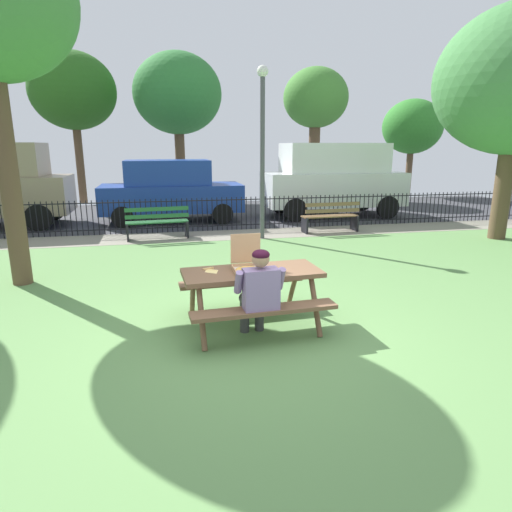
{
  "coord_description": "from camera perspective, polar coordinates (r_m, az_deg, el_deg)",
  "views": [
    {
      "loc": [
        -0.98,
        -4.85,
        2.35
      ],
      "look_at": [
        0.3,
        1.35,
        0.75
      ],
      "focal_mm": 30.45,
      "sensor_mm": 36.0,
      "label": 1
    }
  ],
  "objects": [
    {
      "name": "cobblestone_walkway",
      "position": [
        11.84,
        -6.7,
        2.62
      ],
      "size": [
        28.0,
        1.4,
        0.01
      ],
      "primitive_type": "cube",
      "color": "gray"
    },
    {
      "name": "far_tree_midleft",
      "position": [
        20.03,
        -22.9,
        19.29
      ],
      "size": [
        3.39,
        3.39,
        6.05
      ],
      "color": "brown",
      "rests_on": "ground"
    },
    {
      "name": "far_tree_midright",
      "position": [
        20.85,
        7.84,
        19.62
      ],
      "size": [
        2.91,
        2.91,
        5.78
      ],
      "color": "brown",
      "rests_on": "ground"
    },
    {
      "name": "far_tree_right",
      "position": [
        22.85,
        19.86,
        15.64
      ],
      "size": [
        2.82,
        2.82,
        4.54
      ],
      "color": "brown",
      "rests_on": "ground"
    },
    {
      "name": "park_bench_right",
      "position": [
        12.43,
        9.76,
        5.03
      ],
      "size": [
        1.62,
        0.53,
        0.85
      ],
      "color": "brown",
      "rests_on": "ground"
    },
    {
      "name": "iron_fence_streetside",
      "position": [
        12.44,
        -7.06,
        5.46
      ],
      "size": [
        22.08,
        0.03,
        0.95
      ],
      "color": "black",
      "rests_on": "ground"
    },
    {
      "name": "far_tree_center",
      "position": [
        19.74,
        -10.26,
        20.17
      ],
      "size": [
        3.7,
        3.7,
        6.18
      ],
      "color": "brown",
      "rests_on": "ground"
    },
    {
      "name": "lamp_post_walkway",
      "position": [
        11.22,
        0.85,
        15.37
      ],
      "size": [
        0.28,
        0.28,
        4.25
      ],
      "color": "#4C4C51",
      "rests_on": "ground"
    },
    {
      "name": "street_asphalt",
      "position": [
        15.81,
        -8.03,
        5.48
      ],
      "size": [
        28.0,
        6.68,
        0.01
      ],
      "primitive_type": "cube",
      "color": "#38383D"
    },
    {
      "name": "parked_car_center",
      "position": [
        15.25,
        10.07,
        10.05
      ],
      "size": [
        4.7,
        2.07,
        2.46
      ],
      "color": "white",
      "rests_on": "ground"
    },
    {
      "name": "adult_at_table",
      "position": [
        5.26,
        0.36,
        -4.6
      ],
      "size": [
        0.62,
        0.61,
        1.19
      ],
      "color": "#3B3B3B",
      "rests_on": "ground"
    },
    {
      "name": "pizza_box_open",
      "position": [
        5.71,
        -1.1,
        -0.97
      ],
      "size": [
        0.41,
        0.43,
        0.46
      ],
      "color": "tan",
      "rests_on": "picnic_table_foreground"
    },
    {
      "name": "picnic_table_foreground",
      "position": [
        5.75,
        -0.54,
        -3.57
      ],
      "size": [
        1.89,
        1.59,
        0.79
      ],
      "color": "brown",
      "rests_on": "ground"
    },
    {
      "name": "parked_car_left",
      "position": [
        14.21,
        -11.13,
        8.5
      ],
      "size": [
        4.43,
        1.97,
        1.94
      ],
      "color": "navy",
      "rests_on": "ground"
    },
    {
      "name": "pizza_slice_on_table",
      "position": [
        5.72,
        -5.96,
        -1.86
      ],
      "size": [
        0.21,
        0.26,
        0.02
      ],
      "color": "#F8D37C",
      "rests_on": "picnic_table_foreground"
    },
    {
      "name": "ground",
      "position": [
        7.03,
        -3.01,
        -5.44
      ],
      "size": [
        28.0,
        11.41,
        0.02
      ],
      "primitive_type": "cube",
      "color": "#649251"
    },
    {
      "name": "park_bench_center",
      "position": [
        11.59,
        -12.83,
        4.23
      ],
      "size": [
        1.63,
        0.6,
        0.85
      ],
      "color": "#246031",
      "rests_on": "ground"
    }
  ]
}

